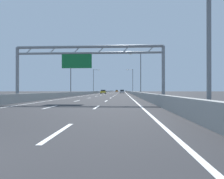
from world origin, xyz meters
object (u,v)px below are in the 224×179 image
streetlamp_left_mid (72,72)px  red_car (123,91)px  streetlamp_right_near (204,0)px  orange_car (117,91)px  silver_car (122,91)px  streetlamp_right_far (132,80)px  streetlamp_left_far (94,80)px  sign_gantry (87,59)px  yellow_car (103,92)px  streetlamp_right_mid (140,71)px

streetlamp_left_mid → red_car: bearing=82.1°
streetlamp_right_near → orange_car: bearing=93.5°
silver_car → streetlamp_right_far: bearing=-62.0°
streetlamp_left_mid → streetlamp_left_far: 34.28m
sign_gantry → silver_car: bearing=86.6°
sign_gantry → yellow_car: (-3.36, 53.08, -4.12)m
streetlamp_left_far → streetlamp_right_mid: bearing=-66.5°
yellow_car → red_car: size_ratio=1.00×
streetlamp_left_far → silver_car: (11.00, 7.40, -4.62)m
silver_car → yellow_car: (-7.07, -9.91, -0.03)m
streetlamp_left_far → orange_car: size_ratio=2.18×
streetlamp_right_near → red_car: streetlamp_right_near is taller
orange_car → red_car: 11.69m
streetlamp_right_near → streetlamp_left_mid: bearing=113.5°
streetlamp_left_far → silver_car: streetlamp_left_far is taller
streetlamp_right_near → silver_car: (-3.93, 75.96, -4.62)m
silver_car → red_car: size_ratio=0.95×
streetlamp_left_mid → orange_car: size_ratio=2.18×
silver_car → yellow_car: silver_car is taller
streetlamp_right_far → sign_gantry: bearing=-97.8°
yellow_car → sign_gantry: bearing=-86.4°
sign_gantry → streetlamp_left_mid: streetlamp_left_mid is taller
streetlamp_right_far → silver_car: streetlamp_right_far is taller
streetlamp_right_far → yellow_car: size_ratio=2.18×
streetlamp_right_mid → streetlamp_right_far: size_ratio=1.00×
streetlamp_left_far → silver_car: size_ratio=2.30×
yellow_car → orange_car: bearing=86.9°
streetlamp_left_mid → sign_gantry: bearing=-71.1°
streetlamp_right_mid → red_car: bearing=92.6°
sign_gantry → streetlamp_right_far: 56.11m
yellow_car → streetlamp_right_far: bearing=12.8°
orange_car → silver_car: size_ratio=1.05×
streetlamp_left_mid → red_car: 82.20m
sign_gantry → streetlamp_right_mid: (7.64, 21.31, 0.53)m
streetlamp_left_far → silver_car: 14.04m
streetlamp_right_near → sign_gantry: bearing=120.5°
orange_car → yellow_car: size_ratio=1.00×
streetlamp_right_near → red_car: size_ratio=2.18×
streetlamp_right_mid → orange_car: (-7.71, 92.25, -4.64)m
orange_car → yellow_car: 60.57m
sign_gantry → orange_car: bearing=90.0°
red_car → silver_car: bearing=-90.4°
streetlamp_right_far → yellow_car: bearing=-167.2°
streetlamp_right_mid → streetlamp_right_near: bearing=-90.0°
streetlamp_right_near → streetlamp_right_mid: same height
silver_car → sign_gantry: bearing=-93.4°
streetlamp_left_far → yellow_car: streetlamp_left_far is taller
orange_car → silver_car: silver_car is taller
silver_car → streetlamp_left_mid: bearing=-104.8°
orange_car → red_car: size_ratio=1.00×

